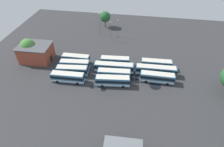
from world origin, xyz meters
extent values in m
plane|color=#333335|center=(0.00, 0.00, 0.00)|extent=(105.80, 105.80, 0.00)
cube|color=teal|center=(-14.33, -5.88, 1.79)|extent=(10.94, 2.93, 2.99)
cube|color=beige|center=(-14.33, -5.88, 3.36)|extent=(10.49, 2.71, 0.14)
cube|color=black|center=(-14.33, -5.88, 2.27)|extent=(10.99, 2.97, 0.96)
cube|color=silver|center=(-14.33, -5.88, 0.96)|extent=(10.99, 2.97, 0.60)
cube|color=black|center=(-8.90, -5.68, 2.37)|extent=(0.14, 2.07, 1.10)
cylinder|color=black|center=(-11.02, -4.60, 0.50)|extent=(1.01, 0.34, 1.00)
cylinder|color=black|center=(-10.93, -6.91, 0.50)|extent=(1.01, 0.34, 1.00)
cylinder|color=black|center=(-17.74, -4.85, 0.50)|extent=(1.01, 0.34, 1.00)
cylinder|color=black|center=(-17.65, -7.17, 0.50)|extent=(1.01, 0.34, 1.00)
cube|color=teal|center=(-14.04, -2.34, 1.79)|extent=(10.71, 3.62, 2.99)
cube|color=beige|center=(-14.04, -2.34, 3.36)|extent=(10.27, 3.37, 0.14)
cube|color=black|center=(-14.04, -2.34, 2.27)|extent=(10.77, 3.66, 0.96)
cube|color=silver|center=(-14.04, -2.34, 0.96)|extent=(10.77, 3.66, 0.60)
cube|color=black|center=(-8.81, -1.78, 2.37)|extent=(0.28, 2.06, 1.10)
cylinder|color=black|center=(-10.93, -0.84, 0.50)|extent=(1.03, 0.40, 1.00)
cylinder|color=black|center=(-10.68, -3.15, 0.50)|extent=(1.03, 0.40, 1.00)
cylinder|color=black|center=(-17.40, -1.53, 0.50)|extent=(1.03, 0.40, 1.00)
cylinder|color=black|center=(-17.16, -3.83, 0.50)|extent=(1.03, 0.40, 1.00)
cube|color=teal|center=(-14.25, 1.09, 1.79)|extent=(10.51, 3.44, 2.99)
cube|color=beige|center=(-14.25, 1.09, 3.36)|extent=(10.08, 3.20, 0.14)
cube|color=black|center=(-14.25, 1.09, 2.27)|extent=(10.56, 3.48, 0.96)
cube|color=silver|center=(-14.25, 1.09, 0.96)|extent=(10.56, 3.48, 0.60)
cube|color=black|center=(-9.10, 1.55, 2.37)|extent=(0.25, 2.06, 1.10)
cylinder|color=black|center=(-11.16, 2.53, 0.50)|extent=(1.02, 0.39, 1.00)
cylinder|color=black|center=(-10.96, 0.22, 0.50)|extent=(1.02, 0.39, 1.00)
cylinder|color=black|center=(-17.54, 1.96, 0.50)|extent=(1.02, 0.39, 1.00)
cylinder|color=black|center=(-17.33, -0.35, 0.50)|extent=(1.02, 0.39, 1.00)
cube|color=teal|center=(-14.91, 4.52, 1.79)|extent=(10.17, 2.69, 2.99)
cube|color=beige|center=(-14.91, 4.52, 3.36)|extent=(9.76, 2.48, 0.14)
cube|color=black|center=(-14.91, 4.52, 2.27)|extent=(10.22, 2.73, 0.96)
cube|color=silver|center=(-14.91, 4.52, 0.96)|extent=(10.22, 2.73, 0.60)
cube|color=black|center=(-9.84, 4.61, 2.37)|extent=(0.10, 2.07, 1.10)
cylinder|color=black|center=(-11.79, 5.73, 0.50)|extent=(1.00, 0.32, 1.00)
cylinder|color=black|center=(-11.75, 3.41, 0.50)|extent=(1.00, 0.32, 1.00)
cylinder|color=black|center=(-18.07, 5.63, 0.50)|extent=(1.00, 0.32, 1.00)
cylinder|color=black|center=(-18.03, 3.31, 0.50)|extent=(1.00, 0.32, 1.00)
cube|color=teal|center=(0.42, -5.21, 1.79)|extent=(11.05, 3.70, 2.99)
cube|color=beige|center=(0.42, -5.21, 3.36)|extent=(10.59, 3.45, 0.14)
cube|color=black|center=(0.42, -5.21, 2.27)|extent=(11.10, 3.74, 0.96)
cube|color=silver|center=(0.42, -5.21, 0.96)|extent=(11.10, 3.74, 0.60)
cube|color=black|center=(5.82, -4.62, 2.37)|extent=(0.29, 2.06, 1.10)
cylinder|color=black|center=(3.63, -3.69, 0.50)|extent=(1.03, 0.41, 1.00)
cylinder|color=black|center=(3.89, -6.00, 0.50)|extent=(1.03, 0.41, 1.00)
cylinder|color=black|center=(-3.05, -4.43, 0.50)|extent=(1.03, 0.41, 1.00)
cylinder|color=black|center=(-2.79, -6.74, 0.50)|extent=(1.03, 0.41, 1.00)
cube|color=teal|center=(0.30, -1.82, 1.79)|extent=(11.09, 3.37, 2.99)
cube|color=beige|center=(0.30, -1.82, 3.36)|extent=(10.64, 3.14, 0.14)
cube|color=black|center=(0.30, -1.82, 2.27)|extent=(11.15, 3.41, 0.96)
cube|color=silver|center=(0.30, -1.82, 0.96)|extent=(11.15, 3.41, 0.60)
cube|color=black|center=(5.75, -1.39, 2.37)|extent=(0.22, 2.06, 1.10)
cylinder|color=black|center=(3.58, -0.40, 0.50)|extent=(1.02, 0.38, 1.00)
cylinder|color=black|center=(3.76, -2.71, 0.50)|extent=(1.02, 0.38, 1.00)
cylinder|color=black|center=(-3.17, -0.93, 0.50)|extent=(1.02, 0.38, 1.00)
cylinder|color=black|center=(-2.99, -3.24, 0.50)|extent=(1.02, 0.38, 1.00)
cube|color=teal|center=(-0.28, 1.78, 1.79)|extent=(13.72, 3.29, 2.99)
cube|color=beige|center=(-0.28, 1.78, 3.36)|extent=(13.17, 3.06, 0.14)
cube|color=black|center=(-0.28, 1.78, 2.27)|extent=(13.79, 3.33, 0.96)
cube|color=silver|center=(-0.28, 1.78, 0.96)|extent=(13.79, 3.33, 0.60)
cube|color=black|center=(6.52, 2.17, 2.37)|extent=(0.18, 2.07, 1.10)
cube|color=#47474C|center=(-1.77, 1.69, 1.79)|extent=(1.05, 2.62, 2.87)
cylinder|color=black|center=(3.86, 3.18, 0.50)|extent=(1.02, 0.36, 1.00)
cylinder|color=black|center=(4.00, 0.86, 0.50)|extent=(1.02, 0.36, 1.00)
cylinder|color=black|center=(-4.55, 2.70, 0.50)|extent=(1.02, 0.36, 1.00)
cylinder|color=black|center=(-4.42, 0.38, 0.50)|extent=(1.02, 0.36, 1.00)
cube|color=teal|center=(-0.48, 5.47, 1.79)|extent=(10.58, 3.29, 2.99)
cube|color=beige|center=(-0.48, 5.47, 3.36)|extent=(10.15, 3.06, 0.14)
cube|color=black|center=(-0.48, 5.47, 2.27)|extent=(10.64, 3.33, 0.96)
cube|color=silver|center=(-0.48, 5.47, 0.96)|extent=(10.64, 3.33, 0.60)
cube|color=black|center=(4.72, 5.86, 2.37)|extent=(0.21, 2.07, 1.10)
cylinder|color=black|center=(2.65, 6.87, 0.50)|extent=(1.02, 0.37, 1.00)
cylinder|color=black|center=(2.83, 4.55, 0.50)|extent=(1.02, 0.37, 1.00)
cylinder|color=black|center=(-3.79, 6.39, 0.50)|extent=(1.02, 0.37, 1.00)
cylinder|color=black|center=(-3.62, 4.07, 0.50)|extent=(1.02, 0.37, 1.00)
cube|color=teal|center=(14.48, -1.21, 1.79)|extent=(10.98, 2.53, 2.99)
cube|color=beige|center=(14.48, -1.21, 3.36)|extent=(10.54, 2.33, 0.14)
cube|color=black|center=(14.48, -1.21, 2.27)|extent=(11.03, 2.57, 0.96)
cube|color=silver|center=(14.48, -1.21, 0.96)|extent=(11.03, 2.57, 0.60)
cube|color=black|center=(19.98, -1.21, 2.37)|extent=(0.06, 2.07, 1.10)
cylinder|color=black|center=(17.88, -0.05, 0.50)|extent=(1.00, 0.30, 1.00)
cylinder|color=black|center=(17.88, -2.37, 0.50)|extent=(1.00, 0.30, 1.00)
cylinder|color=black|center=(11.08, -0.05, 0.50)|extent=(1.00, 0.30, 1.00)
cylinder|color=black|center=(11.08, -2.37, 0.50)|extent=(1.00, 0.30, 1.00)
cube|color=teal|center=(14.09, 2.48, 1.79)|extent=(13.68, 2.99, 2.99)
cube|color=beige|center=(14.09, 2.48, 3.36)|extent=(13.13, 2.77, 0.14)
cube|color=black|center=(14.09, 2.48, 2.27)|extent=(13.75, 3.03, 0.96)
cube|color=silver|center=(14.09, 2.48, 0.96)|extent=(13.75, 3.03, 0.60)
cube|color=black|center=(20.90, 2.71, 2.37)|extent=(0.13, 2.07, 1.10)
cube|color=#47474C|center=(12.60, 2.42, 1.79)|extent=(0.99, 2.60, 2.87)
cylinder|color=black|center=(18.27, 3.78, 0.50)|extent=(1.01, 0.33, 1.00)
cylinder|color=black|center=(18.35, 1.46, 0.50)|extent=(1.01, 0.33, 1.00)
cylinder|color=black|center=(9.84, 3.49, 0.50)|extent=(1.01, 0.33, 1.00)
cylinder|color=black|center=(9.92, 1.17, 0.50)|extent=(1.01, 0.33, 1.00)
cube|color=teal|center=(14.33, 6.09, 1.79)|extent=(10.81, 2.89, 2.99)
cube|color=beige|center=(14.33, 6.09, 3.36)|extent=(10.37, 2.68, 0.14)
cube|color=black|center=(14.33, 6.09, 2.27)|extent=(10.87, 2.93, 0.96)
cube|color=silver|center=(14.33, 6.09, 0.96)|extent=(10.87, 2.93, 0.60)
cube|color=black|center=(19.70, 6.27, 2.37)|extent=(0.13, 2.07, 1.10)
cylinder|color=black|center=(17.61, 7.36, 0.50)|extent=(1.01, 0.33, 1.00)
cylinder|color=black|center=(17.69, 5.04, 0.50)|extent=(1.01, 0.33, 1.00)
cylinder|color=black|center=(10.97, 7.13, 0.50)|extent=(1.01, 0.33, 1.00)
cylinder|color=black|center=(11.05, 4.81, 0.50)|extent=(1.01, 0.33, 1.00)
cube|color=#99422D|center=(-30.09, 4.13, 3.02)|extent=(11.23, 8.52, 6.03)
cube|color=#4C4C51|center=(-30.09, 4.13, 6.21)|extent=(11.91, 9.03, 0.36)
cube|color=black|center=(-24.58, 4.28, 1.10)|extent=(0.11, 1.80, 2.20)
cylinder|color=#59595B|center=(10.26, -26.37, 2.07)|extent=(0.20, 0.20, 4.14)
cylinder|color=#59595B|center=(2.42, -26.69, 2.07)|extent=(0.20, 0.20, 4.14)
cylinder|color=slate|center=(-11.18, 28.48, 4.75)|extent=(0.16, 0.16, 9.49)
cube|color=silver|center=(-11.18, 28.48, 9.67)|extent=(0.56, 0.28, 0.20)
cylinder|color=slate|center=(-2.57, 26.98, 3.96)|extent=(0.16, 0.16, 7.91)
cube|color=silver|center=(-2.57, 26.98, 8.09)|extent=(0.56, 0.28, 0.20)
cylinder|color=slate|center=(-5.26, 23.57, 4.11)|extent=(0.16, 0.16, 8.23)
cube|color=silver|center=(-5.26, 23.57, 8.41)|extent=(0.56, 0.28, 0.20)
cylinder|color=brown|center=(-32.84, 4.41, 1.66)|extent=(0.44, 0.44, 3.31)
sphere|color=#478438|center=(-32.84, 4.41, 5.62)|extent=(5.42, 5.42, 5.42)
cylinder|color=brown|center=(-10.07, 36.18, 1.53)|extent=(0.44, 0.44, 3.05)
sphere|color=#235B2D|center=(-10.07, 36.18, 5.22)|extent=(5.11, 5.11, 5.11)
cylinder|color=black|center=(-5.85, -7.19, 0.00)|extent=(1.92, 1.92, 0.01)
cylinder|color=black|center=(6.86, -0.44, 0.00)|extent=(3.46, 3.46, 0.01)
cylinder|color=black|center=(-2.12, -7.78, 0.00)|extent=(1.81, 1.81, 0.01)
cylinder|color=black|center=(-13.78, 8.15, 0.00)|extent=(4.00, 4.00, 0.01)
cylinder|color=black|center=(14.10, -3.47, 0.00)|extent=(3.73, 3.73, 0.01)
camera|label=1|loc=(7.58, -49.76, 42.07)|focal=30.35mm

